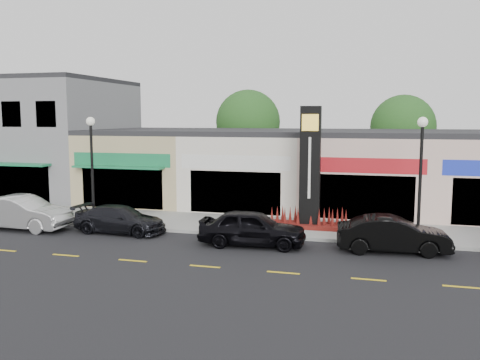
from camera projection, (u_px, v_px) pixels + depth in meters
The scene contains 16 objects.
ground at pixel (227, 247), 22.04m from camera, with size 120.00×120.00×0.00m, color black.
sidewalk at pixel (251, 225), 26.20m from camera, with size 52.00×4.30×0.15m, color gray.
curb at pixel (240, 235), 24.04m from camera, with size 52.00×0.20×0.15m, color gray.
building_grey_2story at pixel (36, 137), 37.17m from camera, with size 12.00×10.95×8.30m.
shop_beige at pixel (156, 164), 34.92m from camera, with size 7.00×10.85×4.80m.
shop_cream at pixel (255, 167), 33.12m from camera, with size 7.00×10.01×4.80m.
shop_pink_w at pixel (365, 170), 31.32m from camera, with size 7.00×10.01×4.80m.
tree_rear_west at pixel (248, 122), 41.12m from camera, with size 5.20×5.20×7.83m.
tree_rear_mid at pixel (403, 127), 38.07m from camera, with size 4.80×4.80×7.29m.
lamp_west_near at pixel (92, 159), 26.07m from camera, with size 0.44×0.44×5.47m.
lamp_east_near at pixel (421, 167), 21.94m from camera, with size 0.44×0.44×5.47m.
pylon_sign at pixel (310, 185), 25.01m from camera, with size 4.20×1.30×6.00m.
car_white_van at pixel (22, 213), 25.48m from camera, with size 5.12×1.79×1.69m, color #BEBEBE.
car_dark_sedan at pixel (120, 219), 24.72m from camera, with size 4.59×1.86×1.33m, color black.
car_black_sedan at pixel (252, 228), 22.19m from camera, with size 4.68×1.88×1.60m, color black.
car_black_conv at pixel (393, 235), 21.09m from camera, with size 4.59×1.60×1.51m, color black.
Camera 1 is at (6.11, -20.63, 5.60)m, focal length 38.00 mm.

